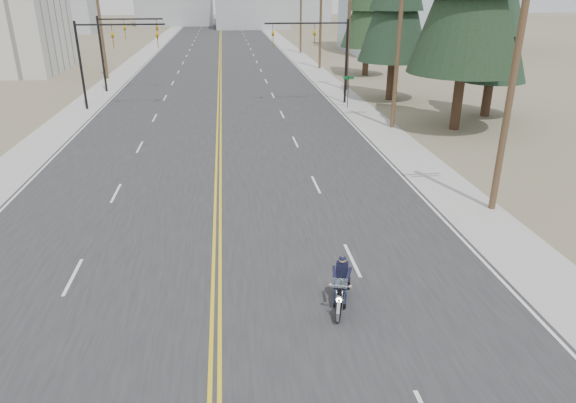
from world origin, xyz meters
The scene contains 17 objects.
ground_plane centered at (0.00, 0.00, 0.00)m, with size 400.00×400.00×0.00m, color #776D56.
road centered at (0.00, 70.00, 0.01)m, with size 20.00×200.00×0.01m, color #303033.
sidewalk_left centered at (-11.50, 70.00, 0.01)m, with size 3.00×200.00×0.01m, color #A5A5A0.
sidewalk_right centered at (11.50, 70.00, 0.01)m, with size 3.00×200.00×0.01m, color #A5A5A0.
traffic_mast_left centered at (-8.98, 32.00, 4.94)m, with size 7.10×0.26×7.00m.
traffic_mast_right centered at (8.98, 32.00, 4.94)m, with size 7.10×0.26×7.00m.
traffic_mast_far centered at (-9.31, 40.00, 4.87)m, with size 6.10×0.26×7.00m.
street_sign centered at (10.80, 30.00, 1.80)m, with size 0.90×0.06×2.62m.
utility_pole_a centered at (12.50, 8.00, 5.73)m, with size 2.20×0.30×11.00m.
utility_pole_b centered at (12.50, 23.00, 5.98)m, with size 2.20×0.30×11.50m.
utility_pole_c centered at (12.50, 38.00, 5.73)m, with size 2.20×0.30×11.00m.
utility_pole_d centered at (12.50, 53.00, 5.98)m, with size 2.20×0.30×11.50m.
utility_pole_e centered at (12.50, 70.00, 5.73)m, with size 2.20×0.30×11.00m.
utility_pole_left centered at (-12.50, 48.00, 5.48)m, with size 2.20×0.30×10.50m.
haze_bldg_e centered at (25.00, 150.00, 6.00)m, with size 14.00×14.00×12.00m, color #B7BCC6.
motorcyclist centered at (3.92, 1.16, 0.82)m, with size 0.90×2.10×1.64m, color black, non-canonical shape.
conifer_mid centered at (20.94, 25.72, 7.93)m, with size 5.18×5.18×13.82m.
Camera 1 is at (0.63, -12.35, 9.36)m, focal length 32.00 mm.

